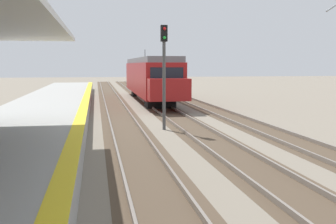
# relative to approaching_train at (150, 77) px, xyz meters

# --- Properties ---
(station_platform) EXTENTS (5.00, 80.00, 0.91)m
(station_platform) POSITION_rel_approaching_train_xyz_m (-7.80, -20.34, -1.73)
(station_platform) COLOR #999993
(station_platform) RESTS_ON ground
(track_pair_nearest_platform) EXTENTS (2.34, 120.00, 0.16)m
(track_pair_nearest_platform) POSITION_rel_approaching_train_xyz_m (-3.40, -16.34, -2.13)
(track_pair_nearest_platform) COLOR #4C3D2D
(track_pair_nearest_platform) RESTS_ON ground
(track_pair_middle) EXTENTS (2.34, 120.00, 0.16)m
(track_pair_middle) POSITION_rel_approaching_train_xyz_m (-0.00, -16.34, -2.13)
(track_pair_middle) COLOR #4C3D2D
(track_pair_middle) RESTS_ON ground
(track_pair_far_side) EXTENTS (2.34, 120.00, 0.16)m
(track_pair_far_side) POSITION_rel_approaching_train_xyz_m (3.40, -16.34, -2.13)
(track_pair_far_side) COLOR #4C3D2D
(track_pair_far_side) RESTS_ON ground
(approaching_train) EXTENTS (2.93, 19.60, 4.76)m
(approaching_train) POSITION_rel_approaching_train_xyz_m (0.00, 0.00, 0.00)
(approaching_train) COLOR maroon
(approaching_train) RESTS_ON ground
(rail_signal_post) EXTENTS (0.32, 0.34, 5.20)m
(rail_signal_post) POSITION_rel_approaching_train_xyz_m (-1.49, -16.42, 1.02)
(rail_signal_post) COLOR #4C4C4C
(rail_signal_post) RESTS_ON ground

